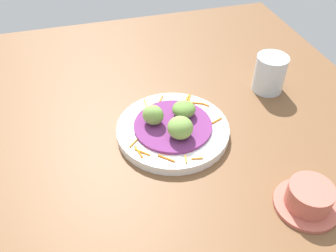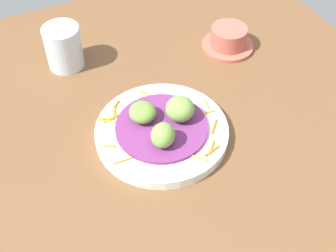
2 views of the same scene
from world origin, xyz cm
name	(u,v)px [view 2 (image 2 of 2)]	position (x,y,z in cm)	size (l,w,h in cm)	color
table_surface	(152,161)	(0.00, 0.00, 1.00)	(110.00, 110.00, 2.00)	brown
main_plate	(162,132)	(3.81, 3.91, 2.99)	(24.31, 24.31, 1.99)	white
cabbage_bed	(162,127)	(3.81, 3.91, 4.34)	(16.82, 16.82, 0.70)	#702D6B
carrot_garnish	(157,127)	(3.06, 4.33, 4.19)	(22.01, 21.44, 0.40)	orange
guac_scoop_left	(162,134)	(2.21, 0.36, 6.88)	(4.65, 4.12, 4.38)	#759E47
guac_scoop_center	(180,109)	(7.68, 4.30, 6.95)	(5.26, 5.24, 4.53)	#759E47
guac_scoop_right	(143,112)	(1.53, 7.06, 6.31)	(4.94, 5.14, 3.26)	olive
terracotta_bowl	(228,39)	(28.49, 21.38, 4.21)	(11.46, 11.46, 5.06)	#B75B4C
water_glass	(64,47)	(-5.62, 31.41, 6.61)	(7.64, 7.64, 9.23)	silver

